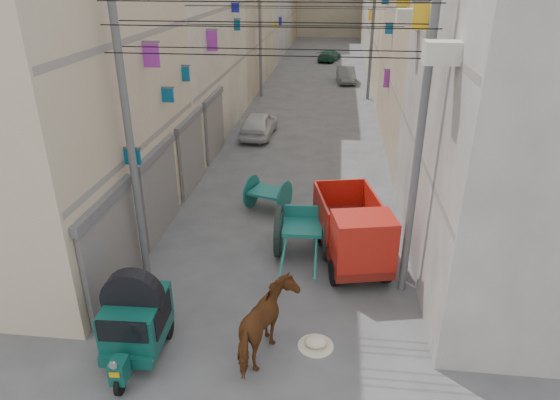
# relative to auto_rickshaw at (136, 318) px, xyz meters

# --- Properties ---
(shutters_left) EXTENTS (0.18, 14.40, 2.88)m
(shutters_left) POSITION_rel_auto_rickshaw_xyz_m (-1.36, 7.61, 0.53)
(shutters_left) COLOR #4F4F54
(shutters_left) RESTS_ON ground
(signboards) EXTENTS (8.22, 40.52, 5.67)m
(signboards) POSITION_rel_auto_rickshaw_xyz_m (2.55, 18.89, 2.46)
(signboards) COLOR gold
(signboards) RESTS_ON ground
(utility_poles) EXTENTS (7.40, 22.20, 8.00)m
(utility_poles) POSITION_rel_auto_rickshaw_xyz_m (2.56, 14.23, 3.03)
(utility_poles) COLOR #525254
(utility_poles) RESTS_ON ground
(overhead_cables) EXTENTS (7.40, 22.52, 1.12)m
(overhead_cables) POSITION_rel_auto_rickshaw_xyz_m (2.56, 11.63, 5.80)
(overhead_cables) COLOR black
(overhead_cables) RESTS_ON ground
(auto_rickshaw) EXTENTS (1.40, 2.35, 1.64)m
(auto_rickshaw) POSITION_rel_auto_rickshaw_xyz_m (0.00, 0.00, 0.00)
(auto_rickshaw) COLOR black
(auto_rickshaw) RESTS_ON ground
(tonga_cart) EXTENTS (1.68, 3.44, 1.54)m
(tonga_cart) POSITION_rel_auto_rickshaw_xyz_m (3.33, 4.67, -0.16)
(tonga_cart) COLOR black
(tonga_cart) RESTS_ON ground
(mini_truck) EXTENTS (2.39, 3.94, 2.07)m
(mini_truck) POSITION_rel_auto_rickshaw_xyz_m (4.85, 4.16, 0.02)
(mini_truck) COLOR black
(mini_truck) RESTS_ON ground
(second_cart) EXTENTS (1.70, 1.60, 1.22)m
(second_cart) POSITION_rel_auto_rickshaw_xyz_m (1.87, 7.66, -0.31)
(second_cart) COLOR #155C55
(second_cart) RESTS_ON ground
(feed_sack) EXTENTS (0.52, 0.41, 0.26)m
(feed_sack) POSITION_rel_auto_rickshaw_xyz_m (3.95, 0.66, -0.84)
(feed_sack) COLOR beige
(feed_sack) RESTS_ON ground
(horse) EXTENTS (1.36, 2.17, 1.70)m
(horse) POSITION_rel_auto_rickshaw_xyz_m (2.88, 0.23, -0.11)
(horse) COLOR brown
(horse) RESTS_ON ground
(distant_car_white) EXTENTS (1.66, 3.82, 1.28)m
(distant_car_white) POSITION_rel_auto_rickshaw_xyz_m (0.20, 16.33, -0.32)
(distant_car_white) COLOR silver
(distant_car_white) RESTS_ON ground
(distant_car_grey) EXTENTS (1.57, 3.67, 1.18)m
(distant_car_grey) POSITION_rel_auto_rickshaw_xyz_m (4.72, 30.53, -0.38)
(distant_car_grey) COLOR #4D524F
(distant_car_grey) RESTS_ON ground
(distant_car_green) EXTENTS (2.34, 3.97, 1.08)m
(distant_car_green) POSITION_rel_auto_rickshaw_xyz_m (3.18, 40.25, -0.43)
(distant_car_green) COLOR #1A4D37
(distant_car_green) RESTS_ON ground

